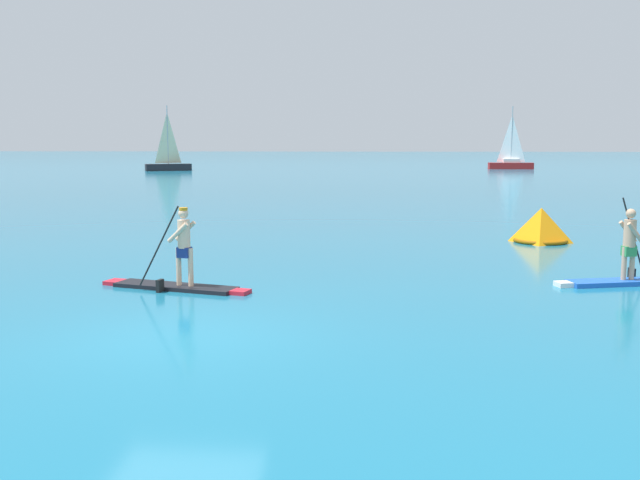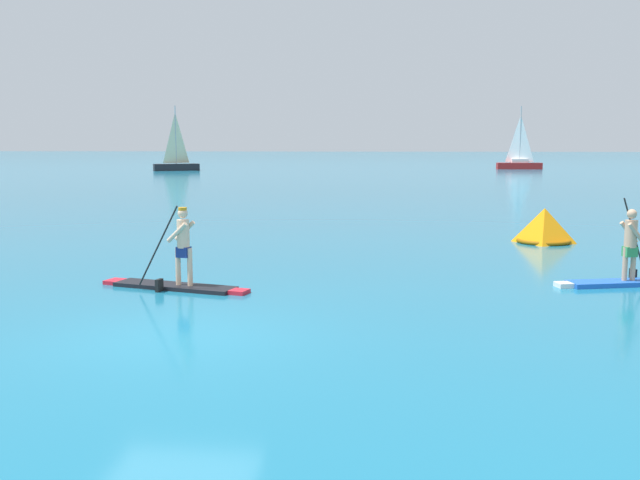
{
  "view_description": "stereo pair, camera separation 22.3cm",
  "coord_description": "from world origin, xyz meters",
  "px_view_note": "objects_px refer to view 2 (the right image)",
  "views": [
    {
      "loc": [
        3.14,
        -11.26,
        3.09
      ],
      "look_at": [
        1.84,
        5.55,
        0.82
      ],
      "focal_mm": 41.19,
      "sensor_mm": 36.0,
      "label": 1
    },
    {
      "loc": [
        3.37,
        -11.24,
        3.09
      ],
      "look_at": [
        1.84,
        5.55,
        0.82
      ],
      "focal_mm": 41.19,
      "sensor_mm": 36.0,
      "label": 2
    }
  ],
  "objects_px": {
    "sailboat_right_horizon": "(519,161)",
    "sailboat_left_horizon": "(176,162)",
    "paddleboarder_mid_center": "(177,270)",
    "paddleboarder_far_right": "(627,268)",
    "race_marker_buoy": "(544,227)"
  },
  "relations": [
    {
      "from": "sailboat_left_horizon",
      "to": "race_marker_buoy",
      "type": "bearing_deg",
      "value": 92.09
    },
    {
      "from": "paddleboarder_mid_center",
      "to": "sailboat_right_horizon",
      "type": "xyz_separation_m",
      "value": [
        19.29,
        70.05,
        0.53
      ]
    },
    {
      "from": "sailboat_right_horizon",
      "to": "paddleboarder_mid_center",
      "type": "bearing_deg",
      "value": -106.68
    },
    {
      "from": "sailboat_left_horizon",
      "to": "paddleboarder_far_right",
      "type": "bearing_deg",
      "value": 89.78
    },
    {
      "from": "paddleboarder_far_right",
      "to": "sailboat_right_horizon",
      "type": "bearing_deg",
      "value": 67.58
    },
    {
      "from": "race_marker_buoy",
      "to": "sailboat_left_horizon",
      "type": "xyz_separation_m",
      "value": [
        -27.38,
        54.4,
        0.47
      ]
    },
    {
      "from": "paddleboarder_mid_center",
      "to": "paddleboarder_far_right",
      "type": "xyz_separation_m",
      "value": [
        9.6,
        1.28,
        -0.02
      ]
    },
    {
      "from": "race_marker_buoy",
      "to": "sailboat_left_horizon",
      "type": "bearing_deg",
      "value": 116.72
    },
    {
      "from": "paddleboarder_mid_center",
      "to": "sailboat_right_horizon",
      "type": "height_order",
      "value": "sailboat_right_horizon"
    },
    {
      "from": "sailboat_right_horizon",
      "to": "sailboat_left_horizon",
      "type": "bearing_deg",
      "value": -169.78
    },
    {
      "from": "race_marker_buoy",
      "to": "sailboat_right_horizon",
      "type": "bearing_deg",
      "value": 80.79
    },
    {
      "from": "paddleboarder_mid_center",
      "to": "paddleboarder_far_right",
      "type": "bearing_deg",
      "value": -156.35
    },
    {
      "from": "sailboat_left_horizon",
      "to": "sailboat_right_horizon",
      "type": "relative_size",
      "value": 0.98
    },
    {
      "from": "paddleboarder_mid_center",
      "to": "race_marker_buoy",
      "type": "relative_size",
      "value": 2.01
    },
    {
      "from": "paddleboarder_far_right",
      "to": "sailboat_left_horizon",
      "type": "bearing_deg",
      "value": 100.01
    }
  ]
}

